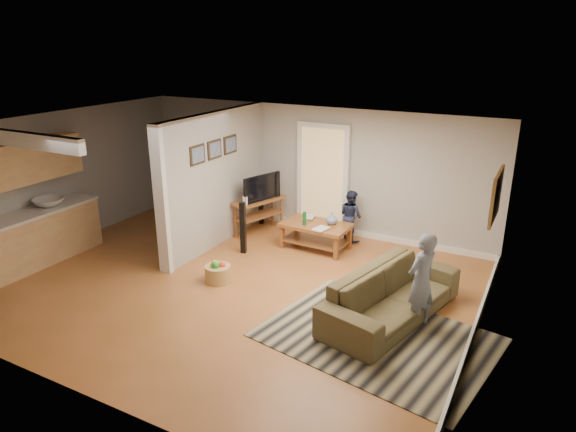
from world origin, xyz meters
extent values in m
plane|color=brown|center=(0.00, 0.00, 0.00)|extent=(7.50, 7.50, 0.00)
cube|color=#A3A19D|center=(0.00, 3.00, 1.25)|extent=(7.50, 0.04, 2.50)
cube|color=#A3A19D|center=(-3.75, 0.00, 1.25)|extent=(0.04, 6.00, 2.50)
cube|color=#A3A19D|center=(3.75, 0.00, 1.25)|extent=(0.04, 6.00, 2.50)
cube|color=white|center=(0.00, 0.00, 2.50)|extent=(7.50, 6.00, 0.04)
cube|color=#A3A19D|center=(-1.20, 1.45, 1.25)|extent=(0.15, 3.10, 2.50)
cube|color=white|center=(-1.20, -0.10, 1.25)|extent=(0.22, 0.10, 2.50)
cube|color=white|center=(0.00, 2.97, 0.06)|extent=(7.50, 0.04, 0.12)
cube|color=white|center=(3.72, 0.00, 0.06)|extent=(0.04, 6.00, 0.12)
cube|color=#D8B272|center=(0.30, 2.94, 1.05)|extent=(0.90, 0.06, 2.10)
cube|color=tan|center=(-3.43, -0.80, 0.45)|extent=(0.60, 2.20, 0.90)
cube|color=beige|center=(-3.43, -0.80, 0.92)|extent=(0.64, 2.24, 0.05)
cube|color=tan|center=(-3.45, -0.80, 1.80)|extent=(0.35, 2.00, 0.70)
imported|color=silver|center=(-3.43, -0.50, 0.94)|extent=(0.54, 0.54, 0.19)
cube|color=#312416|center=(-1.11, 0.80, 1.85)|extent=(0.03, 0.40, 0.34)
cube|color=#312416|center=(-1.11, 1.30, 1.85)|extent=(0.03, 0.40, 0.34)
cube|color=#312416|center=(-1.11, 1.80, 1.85)|extent=(0.03, 0.40, 0.34)
cube|color=brown|center=(3.71, 1.00, 1.75)|extent=(0.04, 0.90, 0.68)
cube|color=black|center=(2.61, -0.37, 0.01)|extent=(3.19, 2.56, 0.01)
imported|color=#4F4927|center=(2.60, 0.22, 0.00)|extent=(1.48, 2.55, 0.70)
cube|color=brown|center=(0.60, 2.00, 0.46)|extent=(1.28, 0.78, 0.06)
cube|color=silver|center=(0.60, 2.00, 0.47)|extent=(0.80, 0.47, 0.02)
cube|color=brown|center=(0.60, 2.00, 0.16)|extent=(1.18, 0.67, 0.03)
cube|color=brown|center=(0.03, 1.72, 0.23)|extent=(0.08, 0.08, 0.46)
cube|color=brown|center=(1.15, 1.69, 0.23)|extent=(0.08, 0.08, 0.46)
cube|color=brown|center=(0.05, 2.31, 0.23)|extent=(0.08, 0.08, 0.46)
cube|color=brown|center=(1.17, 2.28, 0.23)|extent=(0.08, 0.08, 0.46)
imported|color=navy|center=(0.87, 2.12, 0.49)|extent=(0.22, 0.22, 0.22)
cylinder|color=#14581E|center=(0.44, 1.85, 0.62)|extent=(0.07, 0.07, 0.25)
imported|color=#998C4C|center=(0.24, 2.20, 0.49)|extent=(0.27, 0.32, 0.03)
imported|color=#66594C|center=(0.70, 1.79, 0.49)|extent=(0.28, 0.35, 0.02)
cube|color=brown|center=(-0.75, 2.20, 0.69)|extent=(0.75, 1.21, 0.05)
cube|color=brown|center=(-0.75, 2.20, 0.38)|extent=(0.68, 1.10, 0.03)
cylinder|color=brown|center=(-1.04, 1.78, 0.35)|extent=(0.05, 0.05, 0.70)
cylinder|color=brown|center=(-0.73, 2.71, 0.35)|extent=(0.05, 0.05, 0.70)
cylinder|color=brown|center=(-0.77, 1.69, 0.35)|extent=(0.05, 0.05, 0.70)
cylinder|color=brown|center=(-0.46, 2.62, 0.35)|extent=(0.05, 0.05, 0.70)
imported|color=black|center=(-0.73, 2.19, 0.71)|extent=(0.40, 0.90, 0.52)
cylinder|color=white|center=(-0.79, 1.77, 0.80)|extent=(0.09, 0.09, 0.17)
cube|color=black|center=(-0.49, 1.20, 0.49)|extent=(0.12, 0.12, 0.97)
cube|color=black|center=(-1.00, 2.70, 0.49)|extent=(0.13, 0.13, 0.97)
cylinder|color=#A07B45|center=(-0.22, 0.01, 0.14)|extent=(0.42, 0.42, 0.27)
sphere|color=red|center=(-0.16, 0.04, 0.27)|extent=(0.13, 0.13, 0.13)
sphere|color=yellow|center=(-0.28, 0.02, 0.29)|extent=(0.13, 0.13, 0.13)
sphere|color=green|center=(-0.22, -0.05, 0.31)|extent=(0.13, 0.13, 0.13)
imported|color=slate|center=(3.00, 0.17, 0.00)|extent=(0.50, 0.59, 1.37)
imported|color=#202744|center=(1.02, 2.70, 0.00)|extent=(0.61, 0.57, 1.01)
camera|label=1|loc=(4.31, -6.12, 3.77)|focal=32.00mm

